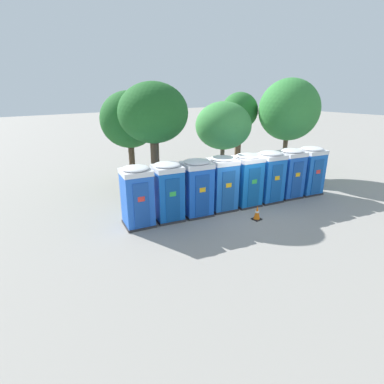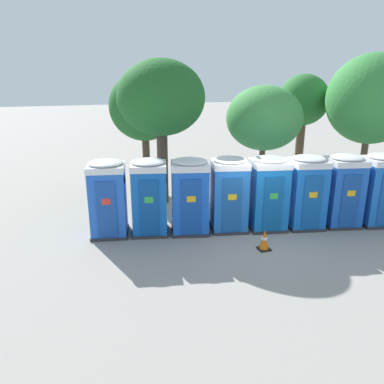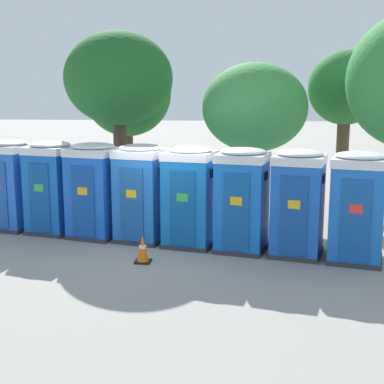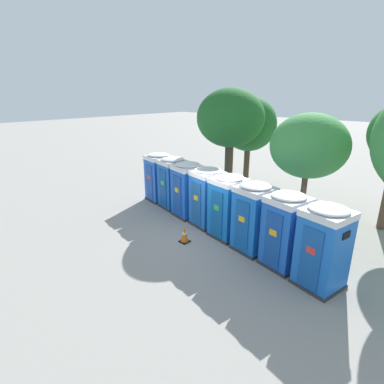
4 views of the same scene
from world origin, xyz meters
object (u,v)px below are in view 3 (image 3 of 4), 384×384
(portapotty_1, at_px, (52,187))
(portapotty_5, at_px, (242,199))
(portapotty_3, at_px, (141,192))
(portapotty_4, at_px, (190,196))
(portapotty_0, at_px, (10,184))
(street_tree_4, at_px, (255,108))
(portapotty_2, at_px, (94,190))
(street_tree_3, at_px, (119,80))
(portapotty_6, at_px, (298,203))
(street_tree_2, at_px, (345,90))
(traffic_cone, at_px, (143,249))
(portapotty_7, at_px, (357,207))
(street_tree_0, at_px, (127,94))

(portapotty_1, height_order, portapotty_5, same)
(portapotty_3, distance_m, portapotty_4, 1.34)
(portapotty_0, height_order, street_tree_4, street_tree_4)
(portapotty_3, bearing_deg, portapotty_0, 168.76)
(portapotty_0, distance_m, portapotty_2, 2.69)
(street_tree_3, bearing_deg, portapotty_1, -111.39)
(portapotty_6, bearing_deg, street_tree_2, 71.70)
(portapotty_6, bearing_deg, street_tree_4, 105.07)
(portapotty_0, relative_size, portapotty_4, 1.00)
(portapotty_4, bearing_deg, portapotty_5, -11.81)
(portapotty_0, height_order, portapotty_1, same)
(portapotty_0, bearing_deg, street_tree_4, 18.99)
(portapotty_4, bearing_deg, portapotty_6, -11.16)
(street_tree_3, xyz_separation_m, traffic_cone, (1.85, -5.40, -3.92))
(portapotty_3, bearing_deg, portapotty_4, -13.65)
(portapotty_7, bearing_deg, portapotty_4, 168.05)
(portapotty_3, xyz_separation_m, portapotty_4, (1.31, -0.32, -0.00))
(street_tree_0, bearing_deg, street_tree_2, -7.87)
(portapotty_0, relative_size, street_tree_2, 0.49)
(portapotty_0, distance_m, portapotty_1, 1.34)
(portapotty_4, xyz_separation_m, street_tree_4, (1.57, 3.45, 2.09))
(portapotty_2, height_order, portapotty_4, same)
(portapotty_1, relative_size, portapotty_3, 1.00)
(portapotty_3, distance_m, street_tree_3, 4.85)
(portapotty_1, relative_size, street_tree_2, 0.49)
(portapotty_2, relative_size, portapotty_7, 1.00)
(portapotty_2, bearing_deg, portapotty_4, -11.34)
(street_tree_3, bearing_deg, portapotty_3, -67.88)
(portapotty_3, bearing_deg, portapotty_6, -11.99)
(street_tree_2, distance_m, street_tree_4, 3.36)
(portapotty_3, xyz_separation_m, traffic_cone, (0.41, -1.84, -0.97))
(portapotty_6, height_order, portapotty_7, same)
(portapotty_7, bearing_deg, portapotty_1, 167.92)
(portapotty_3, height_order, portapotty_6, same)
(portapotty_3, height_order, street_tree_0, street_tree_0)
(portapotty_4, height_order, street_tree_3, street_tree_3)
(portapotty_2, xyz_separation_m, portapotty_3, (1.33, -0.21, 0.00))
(portapotty_3, relative_size, portapotty_6, 1.00)
(portapotty_4, distance_m, portapotty_7, 4.03)
(street_tree_4, bearing_deg, portapotty_1, -154.73)
(traffic_cone, bearing_deg, street_tree_3, 108.94)
(street_tree_0, relative_size, street_tree_2, 1.03)
(portapotty_3, height_order, portapotty_5, same)
(portapotty_7, distance_m, street_tree_0, 10.11)
(street_tree_0, relative_size, street_tree_3, 0.92)
(street_tree_0, bearing_deg, portapotty_4, -63.65)
(portapotty_1, bearing_deg, street_tree_0, 79.89)
(street_tree_2, bearing_deg, portapotty_3, -140.75)
(portapotty_4, height_order, portapotty_7, same)
(traffic_cone, bearing_deg, portapotty_4, 59.44)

